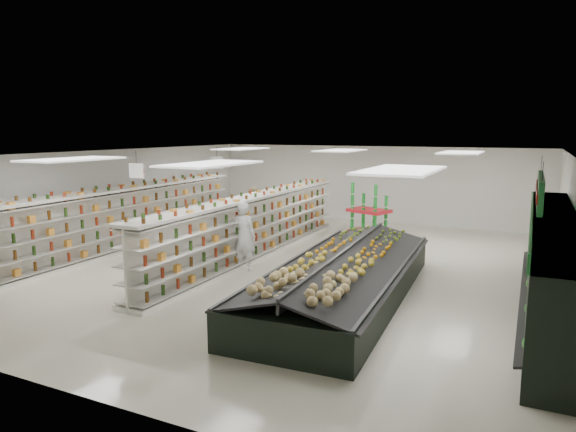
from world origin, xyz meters
The scene contains 16 objects.
floor centered at (0.00, 0.00, 0.00)m, with size 16.00×16.00×0.00m, color beige.
ceiling centered at (0.00, 0.00, 3.20)m, with size 14.00×16.00×0.02m, color white.
wall_back centered at (0.00, 8.00, 1.60)m, with size 14.00×0.02×3.20m, color white.
wall_front centered at (0.00, -8.00, 1.60)m, with size 14.00×0.02×3.20m, color white.
wall_left centered at (-7.00, 0.00, 1.60)m, with size 0.02×16.00×3.20m, color white.
wall_right centered at (7.00, 0.00, 1.60)m, with size 0.02×16.00×3.20m, color white.
produce_wall_case centered at (6.53, -1.50, 1.24)m, with size 0.93×8.00×2.20m.
aisle_sign_near centered at (-3.80, -2.00, 2.75)m, with size 0.52×0.06×0.75m.
aisle_sign_far centered at (-3.80, 2.00, 2.75)m, with size 0.52×0.06×0.75m.
hortifruti_banner centered at (6.25, -1.50, 2.65)m, with size 0.12×3.20×0.95m.
gondola_left centered at (-5.84, -0.75, 0.94)m, with size 0.92×11.76×2.04m.
gondola_center centered at (-1.50, 0.43, 0.88)m, with size 0.85×11.02×1.91m.
produce_island centered at (2.31, -2.09, 0.52)m, with size 3.14×7.78×1.14m.
soda_endcap centered at (0.79, 4.98, 0.87)m, with size 1.65×1.37×1.80m.
shopper_main centered at (-1.00, -0.98, 0.97)m, with size 0.71×0.46×1.94m, color white.
shopper_background centered at (-3.11, 3.36, 0.91)m, with size 0.88×0.54×1.81m, color tan.
Camera 1 is at (6.09, -12.99, 3.85)m, focal length 32.00 mm.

